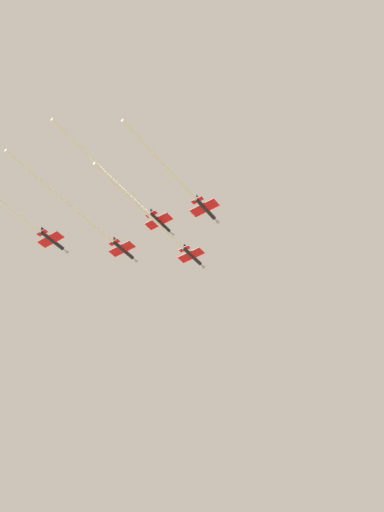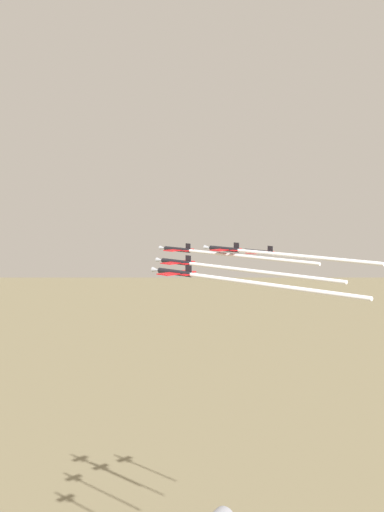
# 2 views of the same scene
# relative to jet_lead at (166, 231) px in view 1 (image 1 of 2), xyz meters

# --- Properties ---
(jet_lead) EXTENTS (25.93, 47.25, 2.47)m
(jet_lead) POSITION_rel_jet_lead_xyz_m (0.00, 0.00, 0.00)
(jet_lead) COLOR black
(jet_port_inner) EXTENTS (26.59, 48.50, 2.47)m
(jet_port_inner) POSITION_rel_jet_lead_xyz_m (-21.14, -7.07, -0.79)
(jet_port_inner) COLOR black
(jet_starboard_inner) EXTENTS (21.84, 39.43, 2.47)m
(jet_starboard_inner) POSITION_rel_jet_lead_xyz_m (8.25, -17.57, -0.69)
(jet_starboard_inner) COLOR black
(jet_port_outer) EXTENTS (25.46, 46.35, 2.47)m
(jet_port_outer) POSITION_rel_jet_lead_xyz_m (-7.68, -14.68, 1.33)
(jet_port_outer) COLOR black
(jet_starboard_outer) EXTENTS (26.22, 47.79, 2.47)m
(jet_starboard_outer) POSITION_rel_jet_lead_xyz_m (-41.83, -13.30, -0.38)
(jet_starboard_outer) COLOR black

